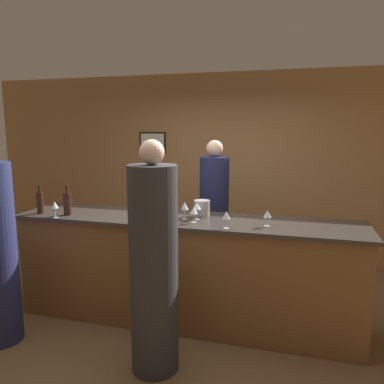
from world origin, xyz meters
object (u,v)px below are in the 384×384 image
(guest_1, at_px, (154,268))
(wine_bottle_0, at_px, (67,203))
(ice_bucket, at_px, (202,208))
(bartender, at_px, (214,222))
(wine_bottle_1, at_px, (40,202))

(guest_1, bearing_deg, wine_bottle_0, 151.87)
(guest_1, xyz_separation_m, ice_bucket, (0.15, 0.97, 0.30))
(bartender, height_order, wine_bottle_0, bartender)
(wine_bottle_1, relative_size, ice_bucket, 1.83)
(bartender, bearing_deg, wine_bottle_0, 37.54)
(bartender, height_order, wine_bottle_1, bartender)
(bartender, xyz_separation_m, guest_1, (-0.13, -1.66, 0.02))
(wine_bottle_0, relative_size, wine_bottle_1, 1.06)
(wine_bottle_1, bearing_deg, ice_bucket, 11.48)
(bartender, relative_size, guest_1, 0.97)
(wine_bottle_0, distance_m, ice_bucket, 1.39)
(ice_bucket, bearing_deg, wine_bottle_0, -166.28)
(wine_bottle_0, bearing_deg, guest_1, -28.13)
(wine_bottle_1, distance_m, ice_bucket, 1.70)
(bartender, distance_m, ice_bucket, 0.76)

